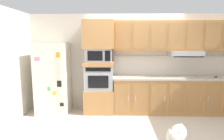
% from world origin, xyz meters
% --- Properties ---
extents(ground_plane, '(9.60, 9.60, 0.00)m').
position_xyz_m(ground_plane, '(0.00, 0.00, 0.00)').
color(ground_plane, beige).
extents(back_kitchen_wall, '(6.20, 0.12, 2.50)m').
position_xyz_m(back_kitchen_wall, '(0.00, 1.11, 1.25)').
color(back_kitchen_wall, beige).
rests_on(back_kitchen_wall, ground).
extents(side_panel_left, '(0.12, 7.10, 2.50)m').
position_xyz_m(side_panel_left, '(-2.80, 0.00, 1.25)').
color(side_panel_left, beige).
rests_on(side_panel_left, ground).
extents(refrigerator, '(0.76, 0.73, 1.76)m').
position_xyz_m(refrigerator, '(-2.06, 0.68, 0.88)').
color(refrigerator, silver).
rests_on(refrigerator, ground).
extents(oven_base_cabinet, '(0.74, 0.62, 0.60)m').
position_xyz_m(oven_base_cabinet, '(-0.91, 0.75, 0.30)').
color(oven_base_cabinet, '#B77F47').
rests_on(oven_base_cabinet, ground).
extents(built_in_oven, '(0.70, 0.62, 0.60)m').
position_xyz_m(built_in_oven, '(-0.91, 0.75, 0.90)').
color(built_in_oven, '#A8AAAF').
rests_on(built_in_oven, oven_base_cabinet).
extents(appliance_mid_shelf, '(0.74, 0.62, 0.10)m').
position_xyz_m(appliance_mid_shelf, '(-0.91, 0.75, 1.25)').
color(appliance_mid_shelf, '#B77F47').
rests_on(appliance_mid_shelf, built_in_oven).
extents(microwave, '(0.64, 0.54, 0.32)m').
position_xyz_m(microwave, '(-0.91, 0.75, 1.46)').
color(microwave, '#A8AAAF').
rests_on(microwave, appliance_mid_shelf).
extents(appliance_upper_cabinet, '(0.74, 0.62, 0.68)m').
position_xyz_m(appliance_upper_cabinet, '(-0.91, 0.75, 1.96)').
color(appliance_upper_cabinet, '#B77F47').
rests_on(appliance_upper_cabinet, microwave).
extents(lower_cabinet_run, '(3.02, 0.63, 0.88)m').
position_xyz_m(lower_cabinet_run, '(0.97, 0.75, 0.44)').
color(lower_cabinet_run, '#B77F47').
rests_on(lower_cabinet_run, ground).
extents(countertop_slab, '(3.06, 0.64, 0.04)m').
position_xyz_m(countertop_slab, '(0.97, 0.75, 0.90)').
color(countertop_slab, '#BCB2A3').
rests_on(countertop_slab, lower_cabinet_run).
extents(backsplash_panel, '(3.06, 0.02, 0.50)m').
position_xyz_m(backsplash_panel, '(0.97, 1.04, 1.17)').
color(backsplash_panel, silver).
rests_on(backsplash_panel, countertop_slab).
extents(upper_cabinet_with_hood, '(3.02, 0.48, 0.88)m').
position_xyz_m(upper_cabinet_with_hood, '(0.99, 0.87, 1.90)').
color(upper_cabinet_with_hood, '#B77F47').
rests_on(upper_cabinet_with_hood, backsplash_panel).
extents(screwdriver, '(0.17, 0.17, 0.03)m').
position_xyz_m(screwdriver, '(1.97, 0.66, 0.93)').
color(screwdriver, black).
rests_on(screwdriver, countertop_slab).
extents(dog, '(0.46, 0.70, 0.61)m').
position_xyz_m(dog, '(0.42, -1.31, 0.42)').
color(dog, beige).
rests_on(dog, ground).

